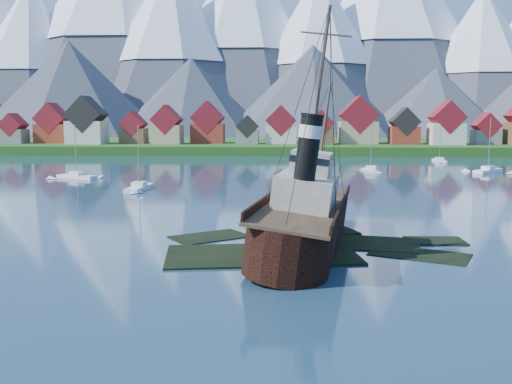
{
  "coord_description": "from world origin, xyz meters",
  "views": [
    {
      "loc": [
        -1.03,
        -54.6,
        13.16
      ],
      "look_at": [
        -3.95,
        6.0,
        5.0
      ],
      "focal_mm": 40.0,
      "sensor_mm": 36.0,
      "label": 1
    }
  ],
  "objects_px": {
    "sailboat_a": "(139,188)",
    "tugboat_wreck": "(300,216)",
    "sailboat_c": "(77,177)",
    "sailboat_e": "(370,171)",
    "sailboat_f": "(439,161)",
    "sailboat_d": "(488,171)"
  },
  "relations": [
    {
      "from": "sailboat_a",
      "to": "sailboat_c",
      "type": "height_order",
      "value": "sailboat_a"
    },
    {
      "from": "sailboat_c",
      "to": "sailboat_a",
      "type": "bearing_deg",
      "value": -112.5
    },
    {
      "from": "sailboat_d",
      "to": "sailboat_f",
      "type": "xyz_separation_m",
      "value": [
        -2.86,
        30.87,
        -0.06
      ]
    },
    {
      "from": "sailboat_a",
      "to": "tugboat_wreck",
      "type": "bearing_deg",
      "value": -53.54
    },
    {
      "from": "tugboat_wreck",
      "to": "sailboat_c",
      "type": "distance_m",
      "value": 75.56
    },
    {
      "from": "tugboat_wreck",
      "to": "sailboat_c",
      "type": "relative_size",
      "value": 2.59
    },
    {
      "from": "tugboat_wreck",
      "to": "sailboat_e",
      "type": "bearing_deg",
      "value": 85.82
    },
    {
      "from": "sailboat_c",
      "to": "sailboat_d",
      "type": "distance_m",
      "value": 92.35
    },
    {
      "from": "sailboat_a",
      "to": "sailboat_e",
      "type": "height_order",
      "value": "sailboat_a"
    },
    {
      "from": "sailboat_c",
      "to": "sailboat_e",
      "type": "distance_m",
      "value": 66.3
    },
    {
      "from": "tugboat_wreck",
      "to": "sailboat_a",
      "type": "height_order",
      "value": "tugboat_wreck"
    },
    {
      "from": "sailboat_d",
      "to": "sailboat_e",
      "type": "xyz_separation_m",
      "value": [
        -26.88,
        0.87,
        -0.04
      ]
    },
    {
      "from": "tugboat_wreck",
      "to": "sailboat_f",
      "type": "distance_m",
      "value": 115.96
    },
    {
      "from": "sailboat_c",
      "to": "sailboat_f",
      "type": "xyz_separation_m",
      "value": [
        88.02,
        47.29,
        -0.02
      ]
    },
    {
      "from": "sailboat_a",
      "to": "sailboat_d",
      "type": "bearing_deg",
      "value": 28.89
    },
    {
      "from": "sailboat_a",
      "to": "sailboat_f",
      "type": "height_order",
      "value": "sailboat_a"
    },
    {
      "from": "sailboat_d",
      "to": "sailboat_a",
      "type": "bearing_deg",
      "value": -108.37
    },
    {
      "from": "sailboat_c",
      "to": "sailboat_d",
      "type": "bearing_deg",
      "value": -57.23
    },
    {
      "from": "sailboat_a",
      "to": "sailboat_d",
      "type": "height_order",
      "value": "sailboat_d"
    },
    {
      "from": "sailboat_a",
      "to": "sailboat_e",
      "type": "distance_m",
      "value": 58.01
    },
    {
      "from": "sailboat_f",
      "to": "sailboat_c",
      "type": "bearing_deg",
      "value": -149.13
    },
    {
      "from": "tugboat_wreck",
      "to": "sailboat_a",
      "type": "distance_m",
      "value": 50.67
    }
  ]
}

